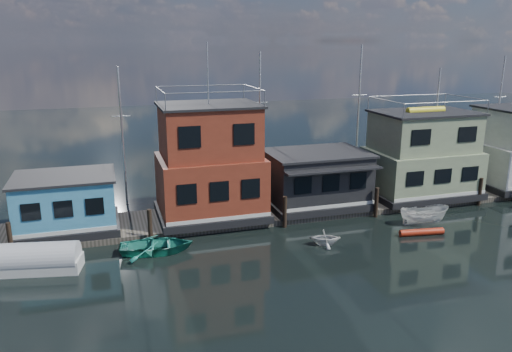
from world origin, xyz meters
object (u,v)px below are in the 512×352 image
object	(u,v)px
tarp_runabout	(40,260)
houseboat_blue	(66,203)
dinghy_white	(325,237)
houseboat_red	(210,164)
houseboat_green	(422,156)
houseboat_dark	(316,179)
dinghy_teal	(157,245)
red_kayak	(422,232)
motorboat	(424,215)

from	to	relation	value
tarp_runabout	houseboat_blue	bearing A→B (deg)	87.47
dinghy_white	houseboat_red	bearing A→B (deg)	58.72
houseboat_blue	houseboat_green	xyz separation A→B (m)	(26.50, 0.00, 1.34)
houseboat_red	houseboat_dark	distance (m)	8.18
houseboat_red	dinghy_teal	size ratio (longest dim) A/B	2.71
houseboat_blue	dinghy_teal	bearing A→B (deg)	-40.75
houseboat_blue	red_kayak	size ratio (longest dim) A/B	2.14
houseboat_blue	houseboat_red	world-z (taller)	houseboat_red
tarp_runabout	dinghy_teal	bearing A→B (deg)	16.61
houseboat_dark	motorboat	size ratio (longest dim) A/B	2.16
houseboat_dark	tarp_runabout	bearing A→B (deg)	-164.75
houseboat_blue	houseboat_dark	bearing A→B (deg)	-0.06
motorboat	dinghy_white	distance (m)	8.20
houseboat_red	dinghy_white	xyz separation A→B (m)	(5.84, -6.43, -3.60)
motorboat	tarp_runabout	bearing A→B (deg)	101.67
houseboat_red	houseboat_dark	bearing A→B (deg)	-0.14
houseboat_blue	dinghy_white	world-z (taller)	houseboat_blue
houseboat_blue	dinghy_white	distance (m)	16.72
houseboat_red	red_kayak	xyz separation A→B (m)	(12.58, -6.80, -3.88)
houseboat_green	red_kayak	size ratio (longest dim) A/B	2.81
red_kayak	houseboat_dark	bearing A→B (deg)	132.20
houseboat_red	dinghy_white	size ratio (longest dim) A/B	6.18
houseboat_blue	dinghy_white	size ratio (longest dim) A/B	3.33
houseboat_red	red_kayak	size ratio (longest dim) A/B	3.96
houseboat_dark	dinghy_white	size ratio (longest dim) A/B	3.86
houseboat_green	dinghy_teal	bearing A→B (deg)	-168.11
tarp_runabout	motorboat	bearing A→B (deg)	10.99
houseboat_dark	houseboat_blue	bearing A→B (deg)	179.94
houseboat_blue	tarp_runabout	xyz separation A→B (m)	(-1.22, -5.13, -1.55)
houseboat_dark	dinghy_teal	distance (m)	13.23
red_kayak	houseboat_blue	bearing A→B (deg)	171.05
houseboat_green	red_kayak	xyz separation A→B (m)	(-4.42, -6.80, -3.33)
houseboat_blue	houseboat_green	size ratio (longest dim) A/B	0.76
tarp_runabout	motorboat	distance (m)	24.65
houseboat_blue	red_kayak	world-z (taller)	houseboat_blue
houseboat_dark	red_kayak	world-z (taller)	houseboat_dark
houseboat_red	dinghy_teal	bearing A→B (deg)	-133.79
houseboat_dark	motorboat	world-z (taller)	houseboat_dark
dinghy_teal	red_kayak	bearing A→B (deg)	-90.94
houseboat_green	motorboat	size ratio (longest dim) A/B	2.45
houseboat_blue	dinghy_white	xyz separation A→B (m)	(15.34, -6.43, -1.70)
houseboat_green	dinghy_teal	size ratio (longest dim) A/B	1.92
houseboat_green	tarp_runabout	size ratio (longest dim) A/B	1.83
houseboat_dark	dinghy_teal	world-z (taller)	houseboat_dark
motorboat	red_kayak	bearing A→B (deg)	153.55
houseboat_blue	dinghy_teal	xyz separation A→B (m)	(5.20, -4.48, -1.75)
houseboat_green	houseboat_blue	bearing A→B (deg)	-180.00
red_kayak	motorboat	xyz separation A→B (m)	(1.34, 1.72, 0.44)
houseboat_red	tarp_runabout	size ratio (longest dim) A/B	2.59
houseboat_red	dinghy_white	bearing A→B (deg)	-47.77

